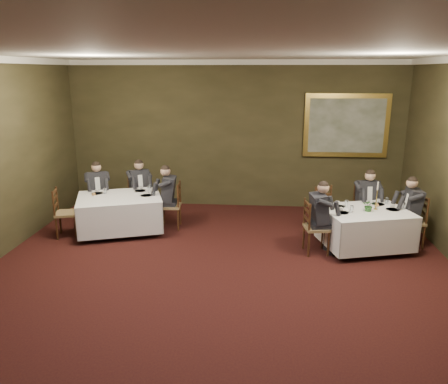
# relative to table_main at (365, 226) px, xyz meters

# --- Properties ---
(ground) EXTENTS (10.00, 10.00, 0.00)m
(ground) POSITION_rel_table_main_xyz_m (-2.60, -2.41, -0.45)
(ground) COLOR black
(ground) RESTS_ON ground
(ceiling) EXTENTS (8.00, 10.00, 0.10)m
(ceiling) POSITION_rel_table_main_xyz_m (-2.60, -2.41, 3.05)
(ceiling) COLOR silver
(ceiling) RESTS_ON back_wall
(back_wall) EXTENTS (8.00, 0.10, 3.50)m
(back_wall) POSITION_rel_table_main_xyz_m (-2.60, 2.59, 1.30)
(back_wall) COLOR #2E2A17
(back_wall) RESTS_ON ground
(crown_molding) EXTENTS (8.00, 10.00, 0.12)m
(crown_molding) POSITION_rel_table_main_xyz_m (-2.60, -2.41, 2.99)
(crown_molding) COLOR white
(crown_molding) RESTS_ON back_wall
(table_main) EXTENTS (1.80, 1.54, 0.67)m
(table_main) POSITION_rel_table_main_xyz_m (0.00, 0.00, 0.00)
(table_main) COLOR black
(table_main) RESTS_ON ground
(table_second) EXTENTS (1.99, 1.74, 0.67)m
(table_second) POSITION_rel_table_main_xyz_m (-4.85, 0.51, 0.00)
(table_second) COLOR black
(table_second) RESTS_ON ground
(chair_main_backleft) EXTENTS (0.58, 0.57, 1.00)m
(chair_main_backleft) POSITION_rel_table_main_xyz_m (-0.61, 0.65, -0.17)
(chair_main_backleft) COLOR olive
(chair_main_backleft) RESTS_ON ground
(chair_main_backright) EXTENTS (0.50, 0.48, 1.00)m
(chair_main_backright) POSITION_rel_table_main_xyz_m (0.19, 0.87, -0.17)
(chair_main_backright) COLOR olive
(chair_main_backright) RESTS_ON ground
(diner_main_backright) EXTENTS (0.47, 0.53, 1.35)m
(diner_main_backright) POSITION_rel_table_main_xyz_m (0.19, 0.86, 0.06)
(diner_main_backright) COLOR black
(diner_main_backright) RESTS_ON chair_main_backright
(chair_main_endleft) EXTENTS (0.48, 0.50, 1.00)m
(chair_main_endleft) POSITION_rel_table_main_xyz_m (-0.94, -0.25, -0.17)
(chair_main_endleft) COLOR olive
(chair_main_endleft) RESTS_ON ground
(diner_main_endleft) EXTENTS (0.53, 0.47, 1.35)m
(diner_main_endleft) POSITION_rel_table_main_xyz_m (-0.93, -0.25, 0.06)
(diner_main_endleft) COLOR black
(diner_main_endleft) RESTS_ON chair_main_endleft
(chair_main_endright) EXTENTS (0.42, 0.44, 1.00)m
(chair_main_endright) POSITION_rel_table_main_xyz_m (0.94, 0.25, -0.17)
(chair_main_endright) COLOR olive
(chair_main_endright) RESTS_ON ground
(diner_main_endright) EXTENTS (0.48, 0.42, 1.35)m
(diner_main_endright) POSITION_rel_table_main_xyz_m (0.93, 0.25, 0.06)
(diner_main_endright) COLOR black
(diner_main_endright) RESTS_ON chair_main_endright
(chair_sec_backleft) EXTENTS (0.57, 0.56, 1.00)m
(chair_sec_backleft) POSITION_rel_table_main_xyz_m (-5.55, 1.18, -0.17)
(chair_sec_backleft) COLOR olive
(chair_sec_backleft) RESTS_ON ground
(diner_sec_backleft) EXTENTS (0.56, 0.60, 1.35)m
(diner_sec_backleft) POSITION_rel_table_main_xyz_m (-5.55, 1.17, 0.06)
(diner_sec_backleft) COLOR black
(diner_sec_backleft) RESTS_ON chair_sec_backleft
(chair_sec_backright) EXTENTS (0.59, 0.59, 1.00)m
(chair_sec_backright) POSITION_rel_table_main_xyz_m (-4.70, 1.47, -0.17)
(chair_sec_backright) COLOR olive
(chair_sec_backright) RESTS_ON ground
(diner_sec_backright) EXTENTS (0.59, 0.62, 1.35)m
(diner_sec_backright) POSITION_rel_table_main_xyz_m (-4.70, 1.46, 0.06)
(diner_sec_backright) COLOR black
(diner_sec_backright) RESTS_ON chair_sec_backright
(chair_sec_endright) EXTENTS (0.45, 0.47, 1.00)m
(chair_sec_endright) POSITION_rel_table_main_xyz_m (-3.85, 0.85, -0.17)
(chair_sec_endright) COLOR olive
(chair_sec_endright) RESTS_ON ground
(diner_sec_endright) EXTENTS (0.50, 0.44, 1.35)m
(diner_sec_endright) POSITION_rel_table_main_xyz_m (-3.86, 0.85, 0.06)
(diner_sec_endright) COLOR black
(diner_sec_endright) RESTS_ON chair_sec_endright
(chair_sec_endleft) EXTENTS (0.52, 0.53, 1.00)m
(chair_sec_endleft) POSITION_rel_table_main_xyz_m (-5.86, 0.18, -0.17)
(chair_sec_endleft) COLOR olive
(chair_sec_endleft) RESTS_ON ground
(centerpiece) EXTENTS (0.26, 0.23, 0.24)m
(centerpiece) POSITION_rel_table_main_xyz_m (0.02, -0.06, 0.44)
(centerpiece) COLOR #2D5926
(centerpiece) RESTS_ON table_main
(candlestick) EXTENTS (0.08, 0.08, 0.54)m
(candlestick) POSITION_rel_table_main_xyz_m (0.18, 0.08, 0.51)
(candlestick) COLOR gold
(candlestick) RESTS_ON table_main
(place_setting_table_main) EXTENTS (0.33, 0.31, 0.14)m
(place_setting_table_main) POSITION_rel_table_main_xyz_m (-0.43, 0.23, 0.35)
(place_setting_table_main) COLOR white
(place_setting_table_main) RESTS_ON table_main
(place_setting_table_second) EXTENTS (0.33, 0.31, 0.14)m
(place_setting_table_second) POSITION_rel_table_main_xyz_m (-5.34, 0.73, 0.35)
(place_setting_table_second) COLOR white
(place_setting_table_second) RESTS_ON table_second
(painting) EXTENTS (1.94, 0.09, 1.47)m
(painting) POSITION_rel_table_main_xyz_m (-0.00, 2.52, 1.57)
(painting) COLOR #E4C853
(painting) RESTS_ON back_wall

